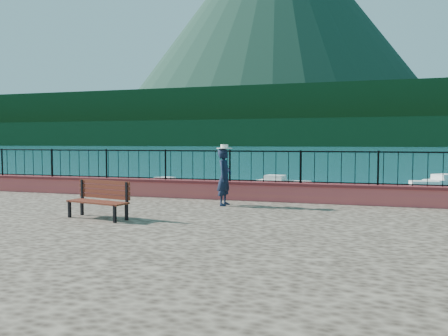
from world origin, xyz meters
The scene contains 15 objects.
ground centered at (0.00, 0.00, 0.00)m, with size 2000.00×2000.00×0.00m, color #19596B.
parapet centered at (0.00, 3.70, 1.49)m, with size 28.00×0.46×0.58m, color #BB4C43.
railing centered at (0.00, 3.70, 2.25)m, with size 27.00×0.05×0.95m, color black.
dock centered at (-2.00, 12.00, 0.15)m, with size 2.00×16.00×0.30m, color #2D231C.
far_forest centered at (0.00, 300.00, 9.00)m, with size 900.00×60.00×18.00m, color black.
foothills centered at (0.00, 360.00, 22.00)m, with size 900.00×120.00×44.00m, color black.
volcano centered at (-120.00, 700.00, 190.00)m, with size 560.00×560.00×380.00m, color #142D23.
park_bench centered at (-2.35, -0.48, 1.47)m, with size 1.68×0.86×0.89m.
person centered at (-0.10, 2.43, 2.01)m, with size 0.59×0.39×1.63m, color black.
hat centered at (-0.10, 2.43, 2.89)m, with size 0.44×0.44×0.12m, color white.
boat_0 centered at (-3.12, 11.36, 0.40)m, with size 3.62×1.30×0.80m, color silver.
boat_1 centered at (4.16, 9.39, 0.40)m, with size 3.70×1.30×0.80m, color silver.
boat_2 centered at (8.00, 17.74, 0.40)m, with size 4.31×1.30×0.80m, color silver.
boat_3 centered at (-7.83, 16.22, 0.40)m, with size 3.61×1.30×0.80m, color silver.
boat_4 centered at (-1.10, 19.52, 0.40)m, with size 3.58×1.30×0.80m, color silver.
Camera 1 is at (3.42, -9.46, 3.02)m, focal length 35.00 mm.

